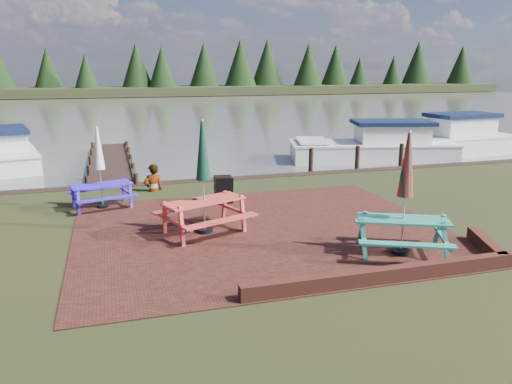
{
  "coord_description": "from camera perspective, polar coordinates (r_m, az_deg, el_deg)",
  "views": [
    {
      "loc": [
        -3.45,
        -10.27,
        3.97
      ],
      "look_at": [
        -0.14,
        1.03,
        1.0
      ],
      "focal_mm": 35.0,
      "sensor_mm": 36.0,
      "label": 1
    }
  ],
  "objects": [
    {
      "name": "picnic_table_teal",
      "position": [
        11.1,
        16.52,
        -2.32
      ],
      "size": [
        2.45,
        2.35,
        2.66
      ],
      "rotation": [
        0.0,
        0.0,
        -0.43
      ],
      "color": "teal",
      "rests_on": "ground"
    },
    {
      "name": "boat_near",
      "position": [
        23.29,
        13.51,
        4.93
      ],
      "size": [
        7.75,
        4.31,
        1.99
      ],
      "rotation": [
        0.0,
        0.0,
        1.32
      ],
      "color": "silver",
      "rests_on": "ground"
    },
    {
      "name": "paving",
      "position": [
        12.44,
        0.64,
        -4.41
      ],
      "size": [
        9.0,
        7.5,
        0.02
      ],
      "primitive_type": "cube",
      "color": "#381811",
      "rests_on": "ground"
    },
    {
      "name": "brick_wall",
      "position": [
        10.37,
        17.92,
        -8.17
      ],
      "size": [
        6.21,
        1.79,
        0.3
      ],
      "color": "#4C1E16",
      "rests_on": "ground"
    },
    {
      "name": "far_treeline",
      "position": [
        76.35,
        -14.15,
        13.21
      ],
      "size": [
        120.0,
        10.0,
        8.1
      ],
      "color": "black",
      "rests_on": "ground"
    },
    {
      "name": "boat_far",
      "position": [
        25.99,
        21.2,
        5.4
      ],
      "size": [
        7.15,
        3.06,
        2.17
      ],
      "rotation": [
        0.0,
        0.0,
        1.66
      ],
      "color": "silver",
      "rests_on": "ground"
    },
    {
      "name": "picnic_table_red",
      "position": [
        12.08,
        -5.98,
        -0.34
      ],
      "size": [
        2.48,
        2.35,
        2.75
      ],
      "rotation": [
        0.0,
        0.0,
        0.37
      ],
      "color": "#C73B33",
      "rests_on": "ground"
    },
    {
      "name": "water",
      "position": [
        47.56,
        -12.29,
        9.03
      ],
      "size": [
        120.0,
        60.0,
        0.02
      ],
      "primitive_type": "cube",
      "color": "#4D4A42",
      "rests_on": "ground"
    },
    {
      "name": "boat_jetty",
      "position": [
        24.02,
        -26.69,
        3.99
      ],
      "size": [
        3.61,
        6.76,
        1.86
      ],
      "rotation": [
        0.0,
        0.0,
        0.23
      ],
      "color": "silver",
      "rests_on": "ground"
    },
    {
      "name": "chalkboard",
      "position": [
        14.76,
        -3.73,
        0.25
      ],
      "size": [
        0.54,
        0.56,
        0.83
      ],
      "rotation": [
        0.0,
        0.0,
        -0.15
      ],
      "color": "black",
      "rests_on": "ground"
    },
    {
      "name": "jetty",
      "position": [
        21.89,
        -16.25,
        3.43
      ],
      "size": [
        1.76,
        9.08,
        1.0
      ],
      "color": "black",
      "rests_on": "ground"
    },
    {
      "name": "picnic_table_blue",
      "position": [
        14.91,
        -17.32,
        1.29
      ],
      "size": [
        1.99,
        1.86,
        2.33
      ],
      "rotation": [
        0.0,
        0.0,
        0.25
      ],
      "color": "#381CD4",
      "rests_on": "ground"
    },
    {
      "name": "person",
      "position": [
        16.51,
        -11.79,
        3.1
      ],
      "size": [
        0.73,
        0.57,
        1.78
      ],
      "primitive_type": "imported",
      "rotation": [
        0.0,
        0.0,
        3.39
      ],
      "color": "gray",
      "rests_on": "ground"
    },
    {
      "name": "ground",
      "position": [
        11.54,
        2.1,
        -5.97
      ],
      "size": [
        120.0,
        120.0,
        0.0
      ],
      "primitive_type": "plane",
      "color": "black",
      "rests_on": "ground"
    }
  ]
}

